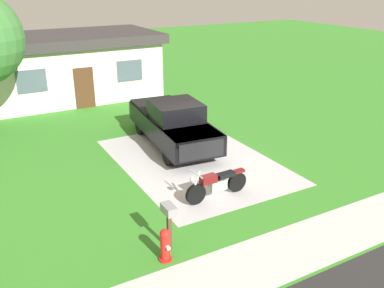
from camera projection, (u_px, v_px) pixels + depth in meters
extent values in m
plane|color=#398729|center=(194.00, 161.00, 15.75)|extent=(80.00, 80.00, 0.00)
cube|color=silver|center=(194.00, 161.00, 15.75)|extent=(5.17, 7.39, 0.01)
cube|color=silver|center=(308.00, 244.00, 10.89)|extent=(36.00, 1.80, 0.01)
cylinder|color=black|center=(196.00, 194.00, 12.66)|extent=(0.66, 0.15, 0.66)
cylinder|color=black|center=(237.00, 182.00, 13.42)|extent=(0.66, 0.15, 0.66)
cube|color=silver|center=(218.00, 185.00, 13.02)|extent=(0.57, 0.29, 0.32)
cube|color=maroon|center=(208.00, 179.00, 12.74)|extent=(0.53, 0.28, 0.24)
cube|color=black|center=(226.00, 175.00, 13.06)|extent=(0.61, 0.31, 0.12)
cube|color=maroon|center=(237.00, 171.00, 13.28)|extent=(0.49, 0.22, 0.08)
cylinder|color=silver|center=(196.00, 183.00, 12.52)|extent=(0.33, 0.08, 0.77)
cylinder|color=silver|center=(196.00, 174.00, 12.41)|extent=(0.07, 0.70, 0.04)
sphere|color=silver|center=(192.00, 179.00, 12.40)|extent=(0.16, 0.16, 0.16)
cylinder|color=black|center=(210.00, 147.00, 15.92)|extent=(0.38, 0.86, 0.84)
cylinder|color=black|center=(169.00, 154.00, 15.30)|extent=(0.38, 0.86, 0.84)
cylinder|color=black|center=(176.00, 120.00, 18.89)|extent=(0.38, 0.86, 0.84)
cylinder|color=black|center=(141.00, 125.00, 18.28)|extent=(0.38, 0.86, 0.84)
cube|color=black|center=(172.00, 126.00, 17.00)|extent=(2.53, 5.77, 0.80)
cube|color=black|center=(191.00, 134.00, 15.31)|extent=(2.07, 2.07, 0.20)
cube|color=black|center=(176.00, 111.00, 16.38)|extent=(1.97, 2.06, 0.70)
cube|color=#3F4C56|center=(184.00, 119.00, 15.74)|extent=(1.71, 0.32, 0.60)
cube|color=black|center=(159.00, 110.00, 18.22)|extent=(2.12, 2.57, 0.50)
cube|color=black|center=(201.00, 150.00, 14.64)|extent=(1.70, 0.26, 0.64)
cylinder|color=red|center=(165.00, 248.00, 10.14)|extent=(0.24, 0.24, 0.70)
sphere|color=red|center=(165.00, 234.00, 9.99)|extent=(0.26, 0.26, 0.26)
cylinder|color=silver|center=(163.00, 241.00, 10.21)|extent=(0.10, 0.12, 0.10)
cylinder|color=silver|center=(168.00, 247.00, 9.99)|extent=(0.10, 0.12, 0.10)
cylinder|color=red|center=(166.00, 259.00, 10.26)|extent=(0.32, 0.32, 0.06)
cube|color=#4C3823|center=(169.00, 230.00, 10.48)|extent=(0.10, 0.10, 1.10)
cube|color=gray|center=(169.00, 209.00, 10.26)|extent=(0.26, 0.48, 0.22)
cube|color=beige|center=(71.00, 70.00, 23.59)|extent=(9.00, 5.00, 3.00)
cube|color=#383333|center=(68.00, 39.00, 22.94)|extent=(9.60, 5.60, 0.50)
cube|color=#4C2D19|center=(84.00, 88.00, 21.70)|extent=(1.00, 0.08, 2.10)
cube|color=#4C5966|center=(32.00, 81.00, 20.32)|extent=(1.40, 0.06, 1.10)
cube|color=#4C5966|center=(130.00, 71.00, 22.60)|extent=(1.40, 0.06, 1.10)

